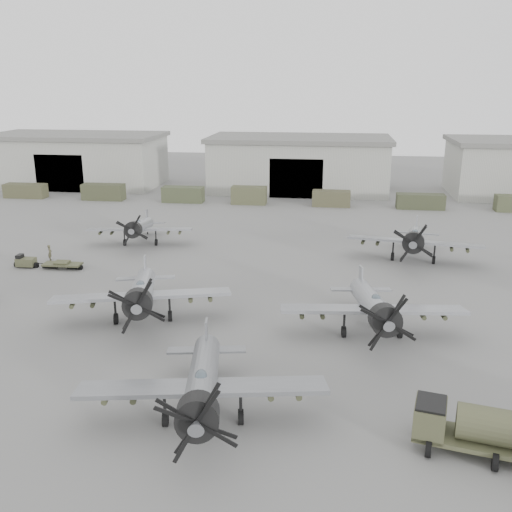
{
  "coord_description": "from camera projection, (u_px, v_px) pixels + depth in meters",
  "views": [
    {
      "loc": [
        5.62,
        -31.01,
        17.22
      ],
      "look_at": [
        -0.84,
        16.35,
        2.5
      ],
      "focal_mm": 40.0,
      "sensor_mm": 36.0,
      "label": 1
    }
  ],
  "objects": [
    {
      "name": "ground",
      "position": [
        234.0,
        372.0,
        35.16
      ],
      "size": [
        220.0,
        220.0,
        0.0
      ],
      "primitive_type": "plane",
      "color": "slate",
      "rests_on": "ground"
    },
    {
      "name": "aircraft_far_1",
      "position": [
        414.0,
        239.0,
        55.82
      ],
      "size": [
        13.23,
        11.91,
        5.25
      ],
      "rotation": [
        0.0,
        0.0,
        -0.16
      ],
      "color": "gray",
      "rests_on": "ground"
    },
    {
      "name": "aircraft_near_1",
      "position": [
        202.0,
        385.0,
        29.05
      ],
      "size": [
        13.15,
        11.83,
        5.22
      ],
      "rotation": [
        0.0,
        0.0,
        0.18
      ],
      "color": "gray",
      "rests_on": "ground"
    },
    {
      "name": "support_truck_5",
      "position": [
        420.0,
        201.0,
        79.89
      ],
      "size": [
        6.59,
        2.2,
        2.08
      ],
      "primitive_type": "cube",
      "color": "#383D27",
      "rests_on": "ground"
    },
    {
      "name": "fuel_tanker",
      "position": [
        482.0,
        428.0,
        27.09
      ],
      "size": [
        6.78,
        3.44,
        2.5
      ],
      "rotation": [
        0.0,
        0.0,
        -0.21
      ],
      "color": "#484A30",
      "rests_on": "ground"
    },
    {
      "name": "support_truck_0",
      "position": [
        26.0,
        191.0,
        87.52
      ],
      "size": [
        6.39,
        2.2,
        2.13
      ],
      "primitive_type": "cube",
      "color": "#43432C",
      "rests_on": "ground"
    },
    {
      "name": "ground_crew",
      "position": [
        50.0,
        253.0,
        56.91
      ],
      "size": [
        0.55,
        0.67,
        1.59
      ],
      "primitive_type": "imported",
      "rotation": [
        0.0,
        0.0,
        1.91
      ],
      "color": "#45432D",
      "rests_on": "ground"
    },
    {
      "name": "aircraft_mid_1",
      "position": [
        141.0,
        293.0,
        41.67
      ],
      "size": [
        13.19,
        11.88,
        5.26
      ],
      "rotation": [
        0.0,
        0.0,
        0.27
      ],
      "color": "#9A9DA2",
      "rests_on": "ground"
    },
    {
      "name": "support_truck_2",
      "position": [
        183.0,
        194.0,
        84.28
      ],
      "size": [
        6.09,
        2.2,
        2.27
      ],
      "primitive_type": "cube",
      "color": "#3D442C",
      "rests_on": "ground"
    },
    {
      "name": "support_truck_4",
      "position": [
        331.0,
        198.0,
        81.47
      ],
      "size": [
        5.39,
        2.2,
        2.24
      ],
      "primitive_type": "cube",
      "color": "#47452E",
      "rests_on": "ground"
    },
    {
      "name": "hangar_left",
      "position": [
        77.0,
        159.0,
        97.46
      ],
      "size": [
        29.0,
        14.8,
        8.7
      ],
      "color": "#A7A89D",
      "rests_on": "ground"
    },
    {
      "name": "tug_trailer",
      "position": [
        40.0,
        263.0,
        54.73
      ],
      "size": [
        6.38,
        1.41,
        1.28
      ],
      "rotation": [
        0.0,
        0.0,
        0.02
      ],
      "color": "#46482F",
      "rests_on": "ground"
    },
    {
      "name": "aircraft_far_0",
      "position": [
        139.0,
        227.0,
        61.63
      ],
      "size": [
        11.44,
        10.29,
        4.54
      ],
      "rotation": [
        0.0,
        0.0,
        0.16
      ],
      "color": "gray",
      "rests_on": "ground"
    },
    {
      "name": "aircraft_mid_2",
      "position": [
        374.0,
        306.0,
        39.22
      ],
      "size": [
        13.0,
        11.7,
        5.17
      ],
      "rotation": [
        0.0,
        0.0,
        0.11
      ],
      "color": "#9C9EA4",
      "rests_on": "ground"
    },
    {
      "name": "support_truck_1",
      "position": [
        103.0,
        192.0,
        85.86
      ],
      "size": [
        6.31,
        2.2,
        2.4
      ],
      "primitive_type": "cube",
      "color": "#3B3E28",
      "rests_on": "ground"
    },
    {
      "name": "hangar_center",
      "position": [
        299.0,
        163.0,
        92.54
      ],
      "size": [
        29.0,
        14.8,
        8.7
      ],
      "color": "#A7A89D",
      "rests_on": "ground"
    },
    {
      "name": "support_truck_3",
      "position": [
        249.0,
        195.0,
        82.97
      ],
      "size": [
        5.05,
        2.2,
        2.54
      ],
      "primitive_type": "cube",
      "color": "#484A30",
      "rests_on": "ground"
    }
  ]
}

